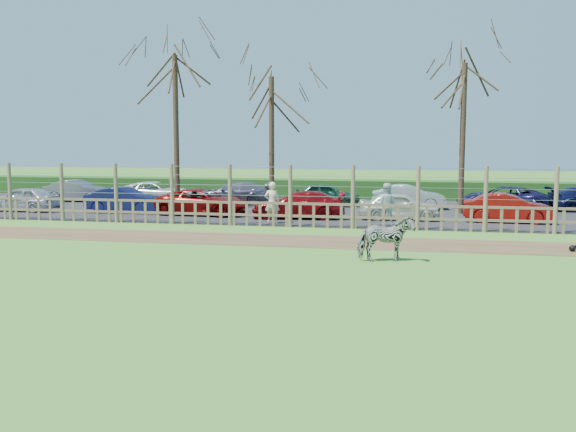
% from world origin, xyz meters
% --- Properties ---
extents(ground, '(120.00, 120.00, 0.00)m').
position_xyz_m(ground, '(0.00, 0.00, 0.00)').
color(ground, '#6EA341').
rests_on(ground, ground).
extents(dirt_strip, '(34.00, 2.80, 0.01)m').
position_xyz_m(dirt_strip, '(0.00, 4.50, 0.01)').
color(dirt_strip, brown).
rests_on(dirt_strip, ground).
extents(asphalt, '(44.00, 13.00, 0.04)m').
position_xyz_m(asphalt, '(0.00, 14.50, 0.02)').
color(asphalt, '#232326').
rests_on(asphalt, ground).
extents(hedge, '(46.00, 2.00, 1.10)m').
position_xyz_m(hedge, '(0.00, 21.50, 0.55)').
color(hedge, '#1E4716').
rests_on(hedge, ground).
extents(fence, '(30.16, 0.16, 2.50)m').
position_xyz_m(fence, '(0.00, 8.00, 0.80)').
color(fence, brown).
rests_on(fence, ground).
extents(tree_left, '(4.80, 4.80, 7.88)m').
position_xyz_m(tree_left, '(-6.50, 12.50, 5.62)').
color(tree_left, '#3D2B1E').
rests_on(tree_left, ground).
extents(tree_mid, '(4.80, 4.80, 6.83)m').
position_xyz_m(tree_mid, '(-2.00, 13.50, 4.87)').
color(tree_mid, '#3D2B1E').
rests_on(tree_mid, ground).
extents(tree_right, '(4.80, 4.80, 7.35)m').
position_xyz_m(tree_right, '(7.00, 14.00, 5.24)').
color(tree_right, '#3D2B1E').
rests_on(tree_right, ground).
extents(zebra, '(1.72, 1.17, 1.33)m').
position_xyz_m(zebra, '(4.09, 1.24, 0.66)').
color(zebra, gray).
rests_on(zebra, ground).
extents(visitor_a, '(0.69, 0.52, 1.72)m').
position_xyz_m(visitor_a, '(-0.90, 8.68, 0.90)').
color(visitor_a, beige).
rests_on(visitor_a, asphalt).
extents(visitor_b, '(0.92, 0.76, 1.72)m').
position_xyz_m(visitor_b, '(3.75, 8.84, 0.90)').
color(visitor_b, silver).
rests_on(visitor_b, asphalt).
extents(crow, '(0.28, 0.21, 0.23)m').
position_xyz_m(crow, '(9.76, 4.05, 0.11)').
color(crow, black).
rests_on(crow, ground).
extents(car_0, '(3.57, 1.54, 1.20)m').
position_xyz_m(car_0, '(-13.81, 10.92, 0.64)').
color(car_0, '#ACAFBE').
rests_on(car_0, asphalt).
extents(car_1, '(3.68, 1.40, 1.20)m').
position_xyz_m(car_1, '(-8.67, 11.25, 0.64)').
color(car_1, '#14184E').
rests_on(car_1, asphalt).
extents(car_2, '(4.47, 2.36, 1.20)m').
position_xyz_m(car_2, '(-4.74, 11.12, 0.64)').
color(car_2, maroon).
rests_on(car_2, asphalt).
extents(car_3, '(4.29, 2.10, 1.20)m').
position_xyz_m(car_3, '(-0.15, 10.67, 0.64)').
color(car_3, maroon).
rests_on(car_3, asphalt).
extents(car_4, '(3.56, 1.51, 1.20)m').
position_xyz_m(car_4, '(4.26, 11.00, 0.64)').
color(car_4, silver).
rests_on(car_4, asphalt).
extents(car_5, '(3.72, 1.50, 1.20)m').
position_xyz_m(car_5, '(8.73, 10.99, 0.64)').
color(car_5, maroon).
rests_on(car_5, asphalt).
extents(car_7, '(3.68, 1.39, 1.20)m').
position_xyz_m(car_7, '(-13.83, 16.08, 0.64)').
color(car_7, slate).
rests_on(car_7, asphalt).
extents(car_8, '(4.34, 2.04, 1.20)m').
position_xyz_m(car_8, '(-8.97, 15.72, 0.64)').
color(car_8, silver).
rests_on(car_8, asphalt).
extents(car_9, '(4.29, 2.10, 1.20)m').
position_xyz_m(car_9, '(-4.75, 16.29, 0.64)').
color(car_9, '#58586B').
rests_on(car_9, asphalt).
extents(car_10, '(3.68, 1.86, 1.20)m').
position_xyz_m(car_10, '(0.32, 16.17, 0.64)').
color(car_10, '#1A4F37').
rests_on(car_10, asphalt).
extents(car_11, '(3.72, 1.52, 1.20)m').
position_xyz_m(car_11, '(4.57, 15.65, 0.64)').
color(car_11, '#BAC4BE').
rests_on(car_11, asphalt).
extents(car_12, '(4.49, 2.41, 1.20)m').
position_xyz_m(car_12, '(9.06, 15.60, 0.64)').
color(car_12, '#15123B').
rests_on(car_12, asphalt).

